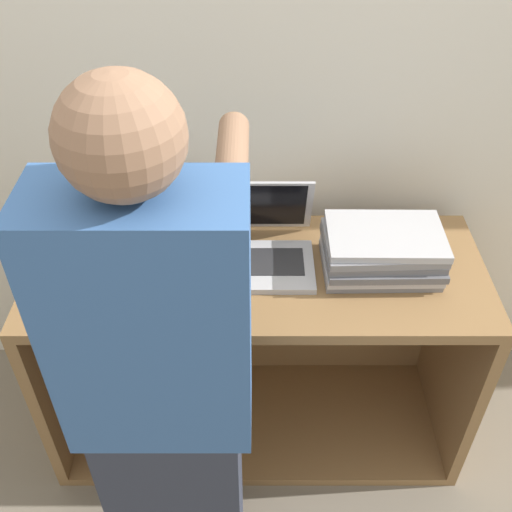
# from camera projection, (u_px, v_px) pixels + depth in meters

# --- Properties ---
(ground_plane) EXTENTS (12.00, 12.00, 0.00)m
(ground_plane) POSITION_uv_depth(u_px,v_px,m) (256.00, 486.00, 2.10)
(ground_plane) COLOR #756B5B
(wall_back) EXTENTS (8.00, 0.05, 2.40)m
(wall_back) POSITION_uv_depth(u_px,v_px,m) (255.00, 83.00, 1.83)
(wall_back) COLOR silver
(wall_back) RESTS_ON ground_plane
(cart) EXTENTS (1.39, 0.55, 0.78)m
(cart) POSITION_uv_depth(u_px,v_px,m) (256.00, 337.00, 2.12)
(cart) COLOR olive
(cart) RESTS_ON ground_plane
(laptop_open) EXTENTS (0.34, 0.31, 0.23)m
(laptop_open) POSITION_uv_depth(u_px,v_px,m) (256.00, 246.00, 1.82)
(laptop_open) COLOR #B7B7BC
(laptop_open) RESTS_ON cart
(laptop_stack_left) EXTENTS (0.36, 0.25, 0.09)m
(laptop_stack_left) POSITION_uv_depth(u_px,v_px,m) (131.00, 258.00, 1.78)
(laptop_stack_left) COLOR slate
(laptop_stack_left) RESTS_ON cart
(laptop_stack_right) EXTENTS (0.35, 0.25, 0.13)m
(laptop_stack_right) POSITION_uv_depth(u_px,v_px,m) (380.00, 251.00, 1.77)
(laptop_stack_right) COLOR gray
(laptop_stack_right) RESTS_ON cart
(person) EXTENTS (0.40, 0.53, 1.62)m
(person) POSITION_uv_depth(u_px,v_px,m) (164.00, 406.00, 1.39)
(person) COLOR #2D3342
(person) RESTS_ON ground_plane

